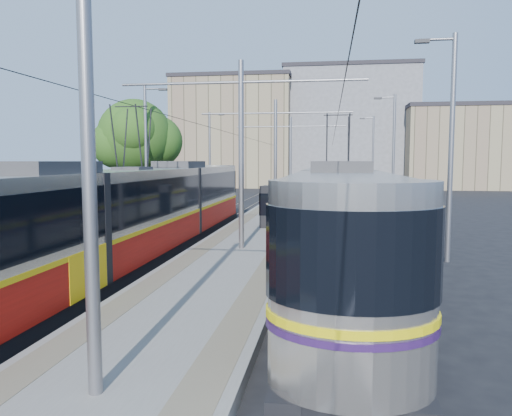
# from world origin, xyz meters

# --- Properties ---
(ground) EXTENTS (160.00, 160.00, 0.00)m
(ground) POSITION_xyz_m (0.00, 0.00, 0.00)
(ground) COLOR black
(ground) RESTS_ON ground
(platform) EXTENTS (4.00, 50.00, 0.30)m
(platform) POSITION_xyz_m (0.00, 17.00, 0.15)
(platform) COLOR gray
(platform) RESTS_ON ground
(tactile_strip_left) EXTENTS (0.70, 50.00, 0.01)m
(tactile_strip_left) POSITION_xyz_m (-1.45, 17.00, 0.30)
(tactile_strip_left) COLOR gray
(tactile_strip_left) RESTS_ON platform
(tactile_strip_right) EXTENTS (0.70, 50.00, 0.01)m
(tactile_strip_right) POSITION_xyz_m (1.45, 17.00, 0.30)
(tactile_strip_right) COLOR gray
(tactile_strip_right) RESTS_ON platform
(rails) EXTENTS (8.71, 70.00, 0.03)m
(rails) POSITION_xyz_m (0.00, 17.00, 0.02)
(rails) COLOR gray
(rails) RESTS_ON ground
(tram_left) EXTENTS (2.43, 28.07, 5.50)m
(tram_left) POSITION_xyz_m (-3.60, 6.36, 1.71)
(tram_left) COLOR black
(tram_left) RESTS_ON ground
(tram_right) EXTENTS (2.43, 30.14, 5.50)m
(tram_right) POSITION_xyz_m (3.60, 10.73, 1.86)
(tram_right) COLOR black
(tram_right) RESTS_ON ground
(catenary) EXTENTS (9.20, 70.00, 7.00)m
(catenary) POSITION_xyz_m (0.00, 14.15, 4.52)
(catenary) COLOR slate
(catenary) RESTS_ON platform
(street_lamps) EXTENTS (15.18, 38.22, 8.00)m
(street_lamps) POSITION_xyz_m (-0.00, 21.00, 4.18)
(street_lamps) COLOR slate
(street_lamps) RESTS_ON ground
(shelter) EXTENTS (0.75, 1.04, 2.09)m
(shelter) POSITION_xyz_m (0.25, 14.10, 1.39)
(shelter) COLOR black
(shelter) RESTS_ON platform
(tree) EXTENTS (5.17, 4.78, 7.51)m
(tree) POSITION_xyz_m (-8.70, 20.28, 5.08)
(tree) COLOR #382314
(tree) RESTS_ON ground
(building_left) EXTENTS (16.32, 12.24, 15.14)m
(building_left) POSITION_xyz_m (-10.00, 60.00, 7.58)
(building_left) COLOR gray
(building_left) RESTS_ON ground
(building_centre) EXTENTS (18.36, 14.28, 16.62)m
(building_centre) POSITION_xyz_m (6.00, 64.00, 8.32)
(building_centre) COLOR gray
(building_centre) RESTS_ON ground
(building_right) EXTENTS (14.28, 10.20, 10.72)m
(building_right) POSITION_xyz_m (20.00, 58.00, 5.37)
(building_right) COLOR gray
(building_right) RESTS_ON ground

